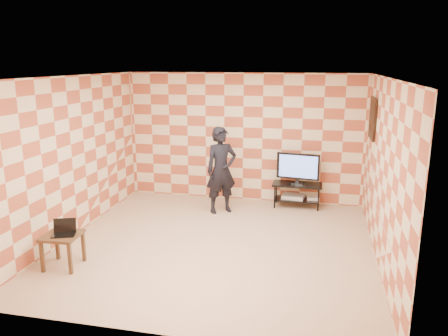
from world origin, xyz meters
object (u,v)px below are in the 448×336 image
(tv_stand, at_px, (297,190))
(tv, at_px, (298,167))
(side_table, at_px, (62,240))
(person, at_px, (221,170))

(tv_stand, bearing_deg, tv, -82.37)
(tv_stand, height_order, side_table, same)
(tv, bearing_deg, side_table, -132.79)
(tv_stand, relative_size, person, 0.58)
(side_table, height_order, person, person)
(side_table, distance_m, person, 3.34)
(tv_stand, height_order, tv, tv)
(side_table, bearing_deg, person, 58.62)
(tv, relative_size, side_table, 1.61)
(person, bearing_deg, side_table, -155.12)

